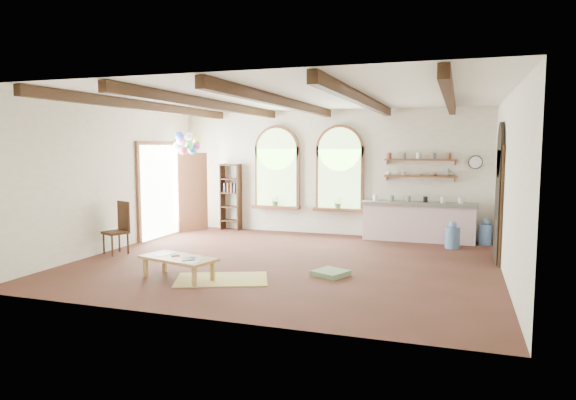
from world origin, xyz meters
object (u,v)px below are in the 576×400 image
at_px(coffee_table, 178,260).
at_px(kitchen_counter, 418,221).
at_px(side_chair, 117,239).
at_px(balloon_cluster, 187,144).

bearing_deg(coffee_table, kitchen_counter, 54.06).
relative_size(side_chair, balloon_cluster, 0.98).
relative_size(coffee_table, balloon_cluster, 1.29).
bearing_deg(coffee_table, balloon_cluster, 117.26).
height_order(kitchen_counter, side_chair, side_chair).
height_order(side_chair, balloon_cluster, balloon_cluster).
distance_m(coffee_table, balloon_cluster, 4.96).
bearing_deg(balloon_cluster, coffee_table, -62.74).
distance_m(kitchen_counter, coffee_table, 6.18).
distance_m(kitchen_counter, balloon_cluster, 6.08).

